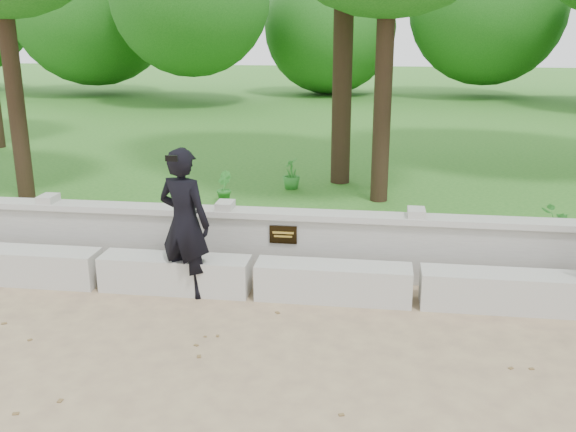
% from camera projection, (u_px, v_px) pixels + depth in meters
% --- Properties ---
extents(ground, '(80.00, 80.00, 0.00)m').
position_uv_depth(ground, '(216.00, 372.00, 6.24)').
color(ground, tan).
rests_on(ground, ground).
extents(lawn, '(40.00, 22.00, 0.25)m').
position_uv_depth(lawn, '(328.00, 133.00, 19.50)').
color(lawn, '#28671E').
rests_on(lawn, ground).
extents(concrete_bench, '(11.90, 0.45, 0.45)m').
position_uv_depth(concrete_bench, '(253.00, 278.00, 7.98)').
color(concrete_bench, beige).
rests_on(concrete_bench, ground).
extents(parapet_wall, '(12.50, 0.35, 0.90)m').
position_uv_depth(parapet_wall, '(263.00, 242.00, 8.58)').
color(parapet_wall, '#B7B4AD').
rests_on(parapet_wall, ground).
extents(man_main, '(0.79, 0.72, 1.87)m').
position_uv_depth(man_main, '(185.00, 223.00, 7.79)').
color(man_main, black).
rests_on(man_main, ground).
extents(shrub_b, '(0.36, 0.39, 0.57)m').
position_uv_depth(shrub_b, '(224.00, 188.00, 11.14)').
color(shrub_b, '#30832C').
rests_on(shrub_b, lawn).
extents(shrub_c, '(0.76, 0.76, 0.64)m').
position_uv_depth(shrub_c, '(562.00, 231.00, 8.69)').
color(shrub_c, '#30832C').
rests_on(shrub_c, lawn).
extents(shrub_d, '(0.34, 0.37, 0.59)m').
position_uv_depth(shrub_d, '(291.00, 173.00, 12.18)').
color(shrub_d, '#30832C').
rests_on(shrub_d, lawn).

